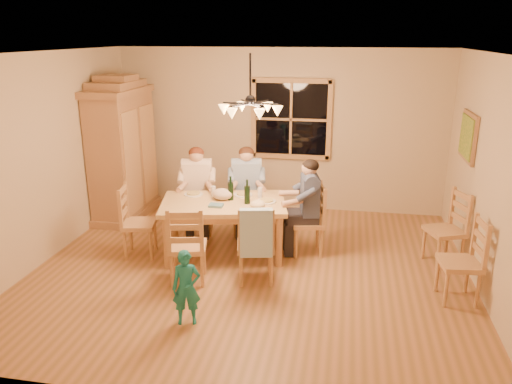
% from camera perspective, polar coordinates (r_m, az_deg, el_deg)
% --- Properties ---
extents(floor, '(5.50, 5.50, 0.00)m').
position_cam_1_polar(floor, '(6.53, -0.58, -8.77)').
color(floor, olive).
rests_on(floor, ground).
extents(ceiling, '(5.50, 5.00, 0.02)m').
position_cam_1_polar(ceiling, '(5.85, -0.67, 15.62)').
color(ceiling, white).
rests_on(ceiling, wall_back).
extents(wall_back, '(5.50, 0.02, 2.70)m').
position_cam_1_polar(wall_back, '(8.46, 2.67, 7.04)').
color(wall_back, beige).
rests_on(wall_back, floor).
extents(wall_left, '(0.02, 5.00, 2.70)m').
position_cam_1_polar(wall_left, '(7.10, -23.00, 3.57)').
color(wall_left, beige).
rests_on(wall_left, floor).
extents(wall_right, '(0.02, 5.00, 2.70)m').
position_cam_1_polar(wall_right, '(6.16, 25.35, 1.27)').
color(wall_right, beige).
rests_on(wall_right, floor).
extents(window, '(1.30, 0.06, 1.30)m').
position_cam_1_polar(window, '(8.37, 4.03, 8.29)').
color(window, black).
rests_on(window, wall_back).
extents(painting, '(0.06, 0.78, 0.64)m').
position_cam_1_polar(painting, '(7.24, 23.07, 5.84)').
color(painting, '#8E623D').
rests_on(painting, wall_right).
extents(chandelier, '(0.77, 0.68, 0.71)m').
position_cam_1_polar(chandelier, '(5.91, -0.65, 9.57)').
color(chandelier, black).
rests_on(chandelier, ceiling).
extents(armoire, '(0.66, 1.40, 2.30)m').
position_cam_1_polar(armoire, '(8.36, -14.97, 4.27)').
color(armoire, '#8E623D').
rests_on(armoire, floor).
extents(dining_table, '(1.82, 1.33, 0.76)m').
position_cam_1_polar(dining_table, '(6.72, -3.74, -1.96)').
color(dining_table, tan).
rests_on(dining_table, floor).
extents(chair_far_left, '(0.52, 0.50, 0.99)m').
position_cam_1_polar(chair_far_left, '(7.60, -6.60, -2.51)').
color(chair_far_left, '#B57D4F').
rests_on(chair_far_left, floor).
extents(chair_far_right, '(0.52, 0.50, 0.99)m').
position_cam_1_polar(chair_far_right, '(7.57, -1.07, -2.47)').
color(chair_far_right, '#B57D4F').
rests_on(chair_far_right, floor).
extents(chair_near_left, '(0.52, 0.50, 0.99)m').
position_cam_1_polar(chair_near_left, '(6.17, -7.76, -7.50)').
color(chair_near_left, '#B57D4F').
rests_on(chair_near_left, floor).
extents(chair_near_right, '(0.52, 0.50, 0.99)m').
position_cam_1_polar(chair_near_right, '(6.14, -0.04, -7.47)').
color(chair_near_right, '#B57D4F').
rests_on(chair_near_right, floor).
extents(chair_end_left, '(0.50, 0.52, 0.99)m').
position_cam_1_polar(chair_end_left, '(6.99, -13.12, -4.73)').
color(chair_end_left, '#B57D4F').
rests_on(chair_end_left, floor).
extents(chair_end_right, '(0.50, 0.52, 0.99)m').
position_cam_1_polar(chair_end_right, '(6.90, 5.87, -4.61)').
color(chair_end_right, '#B57D4F').
rests_on(chair_end_right, floor).
extents(adult_woman, '(0.46, 0.49, 0.87)m').
position_cam_1_polar(adult_woman, '(7.43, -6.74, 1.38)').
color(adult_woman, beige).
rests_on(adult_woman, floor).
extents(adult_plaid_man, '(0.46, 0.49, 0.87)m').
position_cam_1_polar(adult_plaid_man, '(7.40, -1.09, 1.44)').
color(adult_plaid_man, '#355B92').
rests_on(adult_plaid_man, floor).
extents(adult_slate_man, '(0.49, 0.46, 0.87)m').
position_cam_1_polar(adult_slate_man, '(6.72, 6.02, -0.37)').
color(adult_slate_man, '#3F4965').
rests_on(adult_slate_man, floor).
extents(towel, '(0.39, 0.18, 0.58)m').
position_cam_1_polar(towel, '(5.80, 0.02, -4.72)').
color(towel, '#9EC2D6').
rests_on(towel, chair_near_right).
extents(wine_bottle_a, '(0.08, 0.08, 0.33)m').
position_cam_1_polar(wine_bottle_a, '(6.71, -2.92, 0.44)').
color(wine_bottle_a, black).
rests_on(wine_bottle_a, dining_table).
extents(wine_bottle_b, '(0.08, 0.08, 0.33)m').
position_cam_1_polar(wine_bottle_b, '(6.55, -1.02, 0.04)').
color(wine_bottle_b, black).
rests_on(wine_bottle_b, dining_table).
extents(plate_woman, '(0.26, 0.26, 0.02)m').
position_cam_1_polar(plate_woman, '(7.00, -7.16, -0.27)').
color(plate_woman, white).
rests_on(plate_woman, dining_table).
extents(plate_plaid, '(0.26, 0.26, 0.02)m').
position_cam_1_polar(plate_plaid, '(6.93, -1.47, -0.33)').
color(plate_plaid, white).
rests_on(plate_plaid, dining_table).
extents(plate_slate, '(0.26, 0.26, 0.02)m').
position_cam_1_polar(plate_slate, '(6.65, 1.21, -1.11)').
color(plate_slate, white).
rests_on(plate_slate, dining_table).
extents(wine_glass_a, '(0.06, 0.06, 0.14)m').
position_cam_1_polar(wine_glass_a, '(6.92, -4.88, 0.11)').
color(wine_glass_a, silver).
rests_on(wine_glass_a, dining_table).
extents(wine_glass_b, '(0.06, 0.06, 0.14)m').
position_cam_1_polar(wine_glass_b, '(6.82, 0.45, -0.09)').
color(wine_glass_b, silver).
rests_on(wine_glass_b, dining_table).
extents(cap, '(0.20, 0.20, 0.11)m').
position_cam_1_polar(cap, '(6.40, 0.21, -1.44)').
color(cap, beige).
rests_on(cap, dining_table).
extents(napkin, '(0.21, 0.17, 0.03)m').
position_cam_1_polar(napkin, '(6.51, -4.59, -1.53)').
color(napkin, slate).
rests_on(napkin, dining_table).
extents(cloth_bundle, '(0.28, 0.22, 0.15)m').
position_cam_1_polar(cloth_bundle, '(6.75, -3.86, -0.25)').
color(cloth_bundle, tan).
rests_on(cloth_bundle, dining_table).
extents(child, '(0.34, 0.27, 0.82)m').
position_cam_1_polar(child, '(5.28, -7.96, -10.78)').
color(child, '#1A7578').
rests_on(child, floor).
extents(chair_spare_front, '(0.47, 0.48, 0.99)m').
position_cam_1_polar(chair_spare_front, '(6.15, 22.07, -8.82)').
color(chair_spare_front, '#B57D4F').
rests_on(chair_spare_front, floor).
extents(chair_spare_back, '(0.55, 0.56, 0.99)m').
position_cam_1_polar(chair_spare_back, '(7.02, 20.62, -5.34)').
color(chair_spare_back, '#B57D4F').
rests_on(chair_spare_back, floor).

